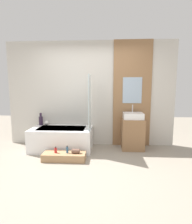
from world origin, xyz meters
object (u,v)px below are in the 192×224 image
object	(u,v)px
bathtub	(62,139)
sink	(133,116)
vase_round_light	(46,123)
vase_tall_dark	(41,120)
wooden_step_bench	(64,156)
bottle_soap_primary	(56,150)
bottle_soap_secondary	(67,150)

from	to	relation	value
bathtub	sink	xyz separation A→B (m)	(1.68, 0.14, 0.54)
bathtub	sink	size ratio (longest dim) A/B	3.12
sink	vase_round_light	bearing A→B (deg)	175.95
vase_tall_dark	vase_round_light	xyz separation A→B (m)	(0.14, -0.01, -0.07)
wooden_step_bench	bottle_soap_primary	size ratio (longest dim) A/B	7.01
wooden_step_bench	sink	size ratio (longest dim) A/B	1.90
sink	vase_tall_dark	distance (m)	2.30
vase_round_light	wooden_step_bench	bearing A→B (deg)	-54.01
bottle_soap_secondary	vase_round_light	bearing A→B (deg)	128.55
vase_round_light	bottle_soap_primary	distance (m)	1.11
sink	bottle_soap_primary	xyz separation A→B (m)	(-1.65, -0.77, -0.60)
sink	vase_tall_dark	bearing A→B (deg)	176.04
wooden_step_bench	bottle_soap_secondary	bearing A→B (deg)	0.00
wooden_step_bench	bottle_soap_secondary	xyz separation A→B (m)	(0.06, 0.00, 0.14)
wooden_step_bench	bottle_soap_primary	world-z (taller)	bottle_soap_primary
sink	bottle_soap_secondary	xyz separation A→B (m)	(-1.41, -0.77, -0.59)
vase_round_light	bottle_soap_primary	size ratio (longest dim) A/B	0.92
vase_tall_dark	vase_round_light	bearing A→B (deg)	-2.74
bathtub	bottle_soap_primary	bearing A→B (deg)	-87.22
bottle_soap_primary	vase_round_light	bearing A→B (deg)	118.31
vase_tall_dark	vase_round_light	distance (m)	0.16
vase_round_light	sink	bearing A→B (deg)	-4.05
bathtub	vase_tall_dark	xyz separation A→B (m)	(-0.61, 0.30, 0.38)
bathtub	vase_tall_dark	world-z (taller)	vase_tall_dark
vase_tall_dark	bottle_soap_secondary	bearing A→B (deg)	-46.61
vase_round_light	bottle_soap_primary	xyz separation A→B (m)	(0.50, -0.92, -0.37)
bathtub	vase_round_light	size ratio (longest dim) A/B	12.54
vase_round_light	bottle_soap_secondary	size ratio (longest dim) A/B	0.76
vase_round_light	bottle_soap_primary	bearing A→B (deg)	-61.69
bathtub	bottle_soap_secondary	distance (m)	0.69
bathtub	bottle_soap_secondary	world-z (taller)	bathtub
bottle_soap_secondary	bathtub	bearing A→B (deg)	113.09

